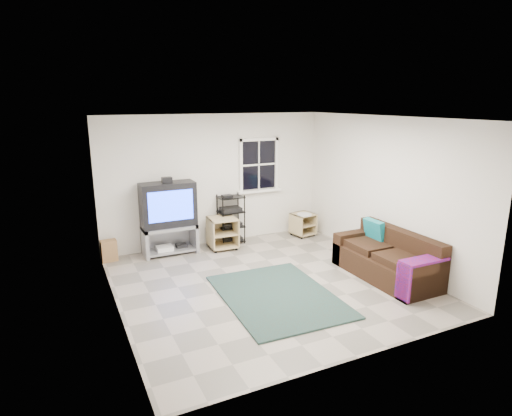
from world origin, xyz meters
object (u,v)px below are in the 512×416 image
side_table_left (222,232)px  sofa (388,260)px  tv_unit (168,212)px  side_table_right (302,223)px  av_rack (231,222)px

side_table_left → sofa: 3.20m
tv_unit → sofa: 4.02m
tv_unit → side_table_left: (1.02, -0.13, -0.48)m
side_table_right → side_table_left: bearing=180.0°
tv_unit → av_rack: bearing=3.1°
side_table_right → sofa: (0.09, -2.54, 0.02)m
side_table_left → side_table_right: size_ratio=1.22×
tv_unit → sofa: size_ratio=0.80×
tv_unit → side_table_left: bearing=-7.3°
side_table_right → sofa: sofa is taller
av_rack → side_table_left: av_rack is taller
av_rack → side_table_left: bearing=-144.0°
side_table_left → sofa: bearing=-52.6°
sofa → av_rack: bearing=121.2°
tv_unit → av_rack: tv_unit is taller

